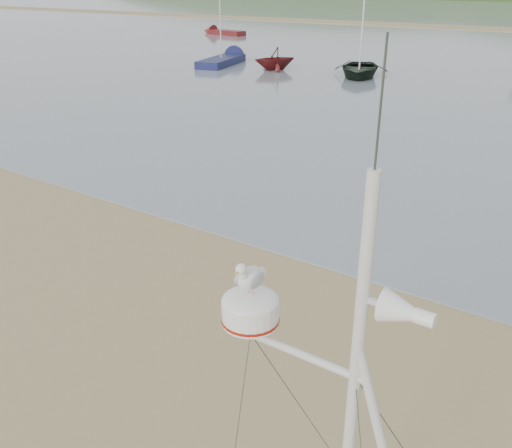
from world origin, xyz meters
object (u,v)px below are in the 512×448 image
Objects in this scene: boat_dark at (362,36)px; boat_red at (275,48)px; dinghy_red_far at (218,32)px; sailboat_blue_near at (231,58)px.

boat_red is (-5.86, -0.57, -0.99)m from boat_dark.
boat_dark is at bearing 39.06° from boat_red.
boat_red is at bearing 165.34° from boat_dark.
boat_red reaches higher than dinghy_red_far.
boat_dark is 0.67× the size of sailboat_blue_near.
dinghy_red_far is (-19.66, 18.81, -1.15)m from boat_red.
boat_dark reaches higher than boat_red.
boat_dark reaches higher than dinghy_red_far.
dinghy_red_far is 0.84× the size of sailboat_blue_near.
dinghy_red_far is at bearing 124.27° from boat_dark.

